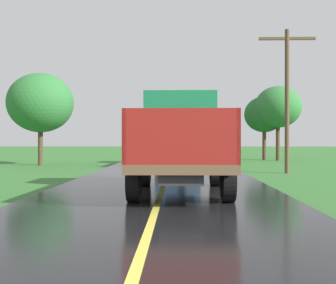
% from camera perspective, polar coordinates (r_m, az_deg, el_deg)
% --- Properties ---
extents(banana_truck_near, '(2.38, 5.82, 2.80)m').
position_cam_1_polar(banana_truck_near, '(12.01, 1.67, 0.27)').
color(banana_truck_near, '#2D2D30').
rests_on(banana_truck_near, road_surface).
extents(banana_truck_far, '(2.38, 5.81, 2.80)m').
position_cam_1_polar(banana_truck_far, '(25.28, 1.32, 0.29)').
color(banana_truck_far, '#2D2D30').
rests_on(banana_truck_far, road_surface).
extents(utility_pole_roadside, '(2.47, 0.20, 6.32)m').
position_cam_1_polar(utility_pole_roadside, '(19.69, 15.51, 6.20)').
color(utility_pole_roadside, brown).
rests_on(utility_pole_roadside, ground).
extents(roadside_tree_near_left, '(2.93, 2.93, 4.68)m').
position_cam_1_polar(roadside_tree_near_left, '(32.46, 12.65, 3.57)').
color(roadside_tree_near_left, '#4C3823').
rests_on(roadside_tree_near_left, ground).
extents(roadside_tree_mid_right, '(3.83, 3.83, 5.36)m').
position_cam_1_polar(roadside_tree_mid_right, '(26.23, -16.57, 4.98)').
color(roadside_tree_mid_right, '#4C3823').
rests_on(roadside_tree_mid_right, ground).
extents(roadside_tree_far_left, '(3.31, 3.31, 5.33)m').
position_cam_1_polar(roadside_tree_far_left, '(31.86, 14.37, 4.50)').
color(roadside_tree_far_left, '#4C3823').
rests_on(roadside_tree_far_left, ground).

